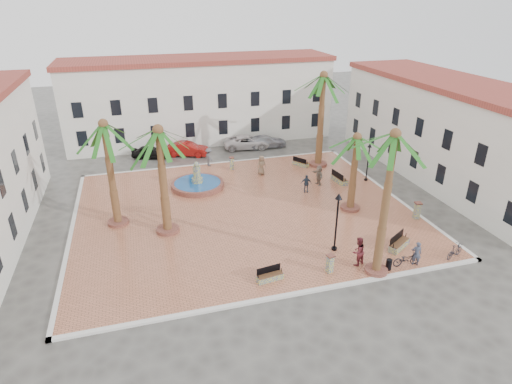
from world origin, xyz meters
TOP-DOWN VIEW (x-y plane):
  - ground at (0.00, 0.00)m, footprint 120.00×120.00m
  - plaza at (0.00, 0.00)m, footprint 26.00×22.00m
  - kerb_n at (0.00, 11.00)m, footprint 26.30×0.30m
  - kerb_s at (0.00, -11.00)m, footprint 26.30×0.30m
  - kerb_e at (13.00, 0.00)m, footprint 0.30×22.30m
  - kerb_w at (-13.00, 0.00)m, footprint 0.30×22.30m
  - building_north at (-0.00, 19.99)m, footprint 30.40×7.40m
  - building_east at (19.99, 2.00)m, footprint 7.40×26.40m
  - fountain at (-2.88, 5.48)m, footprint 4.68×4.68m
  - palm_nw at (-9.69, 0.46)m, footprint 5.02×5.02m
  - palm_sw at (-6.19, -1.73)m, footprint 5.44×5.44m
  - palm_s at (5.82, -10.40)m, footprint 4.63×4.63m
  - palm_e at (8.27, -2.17)m, footprint 5.00×5.00m
  - palm_ne at (9.68, 7.50)m, footprint 5.69×5.69m
  - bench_s at (-0.83, -9.40)m, footprint 1.71×0.73m
  - bench_se at (8.70, -8.40)m, footprint 2.00×1.54m
  - bench_e at (9.79, 2.97)m, footprint 0.84×2.03m
  - bench_ne at (7.92, 7.85)m, footprint 1.36×1.71m
  - lamppost_s at (4.40, -7.37)m, footprint 0.46×0.46m
  - lamppost_e at (12.40, 2.69)m, footprint 0.39×0.39m
  - bollard_se at (2.99, -9.63)m, footprint 0.53×0.53m
  - bollard_n at (1.04, 8.83)m, footprint 0.47×0.47m
  - bollard_e at (12.40, -5.04)m, footprint 0.55×0.55m
  - litter_bin at (6.68, -10.40)m, footprint 0.37×0.37m
  - cyclist_a at (8.59, -10.40)m, footprint 0.71×0.60m
  - bicycle_a at (7.96, -10.32)m, footprint 1.84×0.73m
  - cyclist_b at (5.03, -9.37)m, footprint 1.14×1.01m
  - bicycle_b at (11.54, -10.40)m, footprint 1.73×1.01m
  - pedestrian_fountain_a at (3.47, 6.74)m, footprint 1.00×0.73m
  - pedestrian_fountain_b at (6.07, 1.87)m, footprint 0.99×0.60m
  - pedestrian_north at (-0.93, 10.40)m, footprint 0.99×1.33m
  - pedestrian_east at (7.75, 3.02)m, footprint 0.65×1.74m
  - car_black at (-6.46, 14.74)m, footprint 4.15×2.67m
  - car_red at (-2.56, 14.37)m, footprint 4.79×3.06m
  - car_silver at (6.40, 14.70)m, footprint 4.76×2.01m
  - car_white at (4.26, 15.00)m, footprint 5.53×3.05m

SIDE VIEW (x-z plane):
  - ground at x=0.00m, z-range 0.00..0.00m
  - plaza at x=0.00m, z-range 0.00..0.15m
  - kerb_n at x=0.00m, z-range 0.00..0.16m
  - kerb_s at x=0.00m, z-range 0.00..0.16m
  - kerb_e at x=13.00m, z-range 0.00..0.16m
  - kerb_w at x=-13.00m, z-range 0.00..0.16m
  - bench_s at x=-0.83m, z-range -0.04..0.83m
  - bench_ne at x=7.92m, z-range -0.05..0.85m
  - bench_e at x=9.79m, z-range -0.08..0.96m
  - bench_se at x=8.70m, z-range -0.08..0.96m
  - fountain at x=-2.88m, z-range -0.73..1.69m
  - litter_bin at x=6.68m, z-range 0.15..0.86m
  - bicycle_a at x=7.96m, z-range 0.15..1.10m
  - bicycle_b at x=11.54m, z-range 0.15..1.15m
  - car_black at x=-6.46m, z-range 0.00..1.31m
  - car_silver at x=6.40m, z-range 0.00..1.37m
  - car_white at x=4.26m, z-range 0.00..1.46m
  - car_red at x=-2.56m, z-range 0.00..1.49m
  - bollard_se at x=2.99m, z-range 0.17..1.41m
  - bollard_n at x=1.04m, z-range 0.17..1.44m
  - bollard_e at x=12.40m, z-range 0.17..1.54m
  - pedestrian_fountain_b at x=6.07m, z-range 0.15..1.73m
  - cyclist_a at x=8.59m, z-range 0.15..1.81m
  - pedestrian_north at x=-0.93m, z-range 0.15..1.99m
  - pedestrian_east at x=7.75m, z-range 0.15..2.00m
  - pedestrian_fountain_a at x=3.47m, z-range 0.15..2.05m
  - cyclist_b at x=5.03m, z-range 0.15..2.10m
  - lamppost_e at x=12.40m, z-range 0.79..4.39m
  - lamppost_s at x=4.40m, z-range 0.90..5.12m
  - building_east at x=19.99m, z-range 0.02..9.02m
  - building_north at x=0.00m, z-range 0.02..9.52m
  - palm_e at x=8.27m, z-range 2.21..8.59m
  - palm_sw at x=-6.19m, z-range 2.89..10.91m
  - palm_nw at x=-9.69m, z-range 2.99..11.06m
  - palm_ne at x=9.68m, z-range 3.45..12.78m
  - palm_s at x=5.82m, z-range 3.57..12.80m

